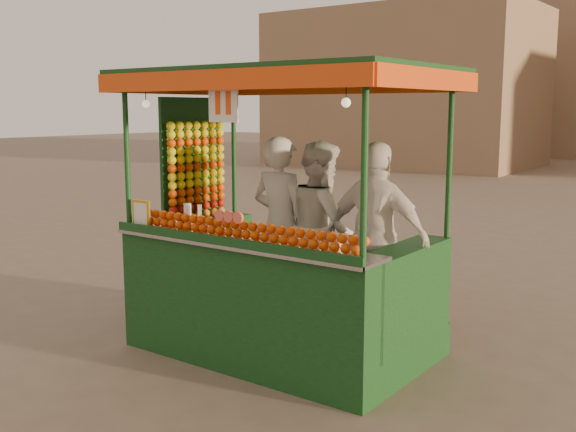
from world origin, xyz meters
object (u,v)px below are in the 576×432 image
Objects in this scene: vendor_middle at (322,228)px; vendor_right at (377,237)px; juice_cart at (270,264)px; vendor_left at (280,225)px.

vendor_right is at bearing -143.14° from vendor_middle.
vendor_middle is at bearing 63.86° from juice_cart.
juice_cart is at bearing 111.73° from vendor_middle.
vendor_middle is at bearing -152.99° from vendor_left.
vendor_middle is (0.24, 0.49, 0.29)m from juice_cart.
vendor_right is (1.01, 0.05, -0.01)m from vendor_left.
juice_cart is 0.61m from vendor_middle.
vendor_right is at bearing -176.91° from vendor_left.
vendor_left is at bearing 1.72° from vendor_right.
vendor_right is (0.65, -0.13, 0.01)m from vendor_middle.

